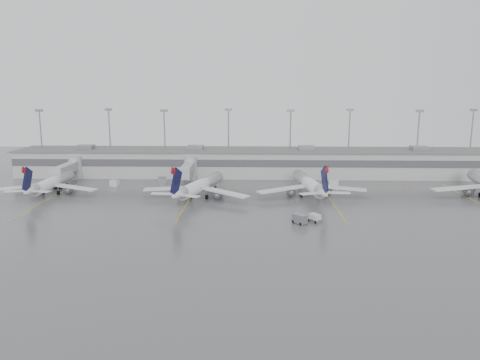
{
  "coord_description": "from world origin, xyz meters",
  "views": [
    {
      "loc": [
        -1.59,
        -88.19,
        26.84
      ],
      "look_at": [
        -4.88,
        24.0,
        5.0
      ],
      "focal_mm": 35.0,
      "sensor_mm": 36.0,
      "label": 1
    }
  ],
  "objects_px": {
    "jet_far_left": "(51,183)",
    "jet_mid_left": "(199,186)",
    "jet_mid_right": "(310,184)",
    "baggage_tug": "(315,219)"
  },
  "relations": [
    {
      "from": "jet_mid_right",
      "to": "baggage_tug",
      "type": "bearing_deg",
      "value": -101.98
    },
    {
      "from": "jet_far_left",
      "to": "jet_mid_right",
      "type": "xyz_separation_m",
      "value": [
        66.9,
        -0.37,
        0.24
      ]
    },
    {
      "from": "jet_far_left",
      "to": "jet_mid_left",
      "type": "relative_size",
      "value": 0.96
    },
    {
      "from": "jet_far_left",
      "to": "baggage_tug",
      "type": "distance_m",
      "value": 69.58
    },
    {
      "from": "jet_far_left",
      "to": "jet_mid_left",
      "type": "height_order",
      "value": "jet_mid_left"
    },
    {
      "from": "jet_mid_left",
      "to": "jet_far_left",
      "type": "bearing_deg",
      "value": -168.07
    },
    {
      "from": "jet_mid_left",
      "to": "jet_mid_right",
      "type": "height_order",
      "value": "jet_mid_right"
    },
    {
      "from": "jet_mid_left",
      "to": "jet_mid_right",
      "type": "relative_size",
      "value": 0.97
    },
    {
      "from": "jet_mid_left",
      "to": "baggage_tug",
      "type": "bearing_deg",
      "value": -21.64
    },
    {
      "from": "jet_far_left",
      "to": "baggage_tug",
      "type": "height_order",
      "value": "jet_far_left"
    }
  ]
}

